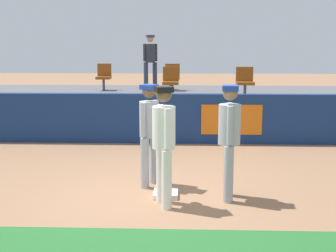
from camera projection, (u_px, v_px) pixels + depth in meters
ground_plane at (153, 196)px, 7.65m from camera, size 60.00×60.00×0.00m
first_base at (166, 194)px, 7.61m from camera, size 0.40×0.40×0.08m
player_fielder_home at (164, 138)px, 7.03m from camera, size 0.44×0.60×1.86m
player_runner_visitor at (149, 128)px, 8.02m from camera, size 0.46×0.46×1.80m
player_coach_visitor at (229, 134)px, 7.32m from camera, size 0.38×0.52×1.85m
field_wall at (165, 118)px, 11.56m from camera, size 18.00×0.26×1.25m
bleacher_platform at (168, 109)px, 14.11m from camera, size 18.00×4.80×0.99m
seat_front_center at (171, 80)px, 12.83m from camera, size 0.44×0.44×0.84m
seat_back_left at (104, 75)px, 14.68m from camera, size 0.44×0.44×0.84m
seat_back_center at (172, 76)px, 14.60m from camera, size 0.46×0.44×0.84m
seat_front_right at (245, 80)px, 12.75m from camera, size 0.48×0.44×0.84m
spectator_hooded at (150, 58)px, 15.11m from camera, size 0.46×0.43×1.74m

